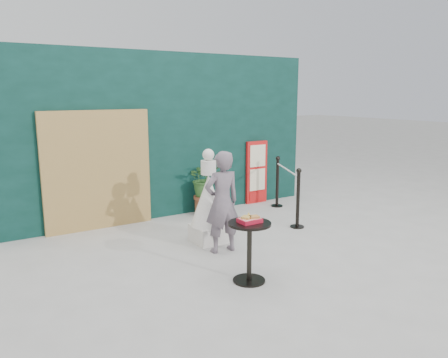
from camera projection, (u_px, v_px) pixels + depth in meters
ground at (272, 268)px, 5.76m from camera, size 60.00×60.00×0.00m
back_wall at (168, 135)px, 8.09m from camera, size 6.00×0.30×3.00m
bamboo_fence at (98, 171)px, 7.29m from camera, size 1.80×0.08×2.00m
woman at (222, 202)px, 6.24m from camera, size 0.56×0.38×1.48m
menu_board at (257, 172)px, 9.08m from camera, size 0.50×0.07×1.30m
statue at (209, 205)px, 6.68m from camera, size 0.57×0.57×1.45m
cafe_table at (249, 242)px, 5.27m from camera, size 0.52×0.52×0.75m
food_basket at (250, 219)px, 5.22m from camera, size 0.26×0.19×0.11m
planter at (204, 183)px, 8.18m from camera, size 0.62×0.54×1.05m
stanchion_barrier at (287, 190)px, 8.12m from camera, size 0.84×1.54×1.03m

